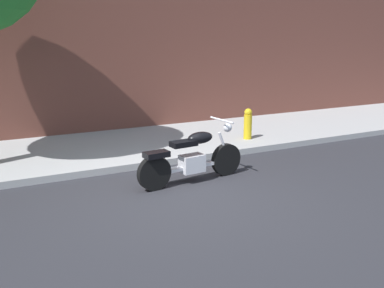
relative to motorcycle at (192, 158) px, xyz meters
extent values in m
plane|color=#28282D|center=(-0.49, -0.61, -0.46)|extent=(60.00, 60.00, 0.00)
cube|color=#A0A0A0|center=(-0.49, 2.82, -0.39)|extent=(25.39, 3.35, 0.14)
cylinder|color=black|center=(0.79, 0.08, -0.14)|extent=(0.63, 0.19, 0.62)
cylinder|color=black|center=(-0.78, -0.09, -0.14)|extent=(0.63, 0.19, 0.62)
cube|color=silver|center=(0.00, 0.00, -0.09)|extent=(0.47, 0.32, 0.32)
cube|color=silver|center=(0.00, 0.00, -0.16)|extent=(1.42, 0.23, 0.06)
ellipsoid|color=black|center=(0.18, 0.01, 0.37)|extent=(0.54, 0.31, 0.22)
cube|color=black|center=(-0.18, -0.02, 0.31)|extent=(0.50, 0.29, 0.10)
cube|color=black|center=(-0.73, -0.08, 0.19)|extent=(0.46, 0.28, 0.10)
cylinder|color=silver|center=(0.73, 0.07, 0.14)|extent=(0.27, 0.08, 0.58)
cylinder|color=silver|center=(0.67, 0.07, 0.65)|extent=(0.11, 0.70, 0.04)
sphere|color=silver|center=(0.81, 0.08, 0.49)|extent=(0.17, 0.17, 0.17)
cylinder|color=silver|center=(-0.26, 0.13, -0.19)|extent=(0.81, 0.17, 0.09)
cylinder|color=gold|center=(2.54, 1.94, -0.08)|extent=(0.20, 0.20, 0.75)
sphere|color=gold|center=(2.54, 1.94, 0.35)|extent=(0.19, 0.19, 0.19)
camera|label=1|loc=(-3.45, -6.84, 2.20)|focal=40.56mm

